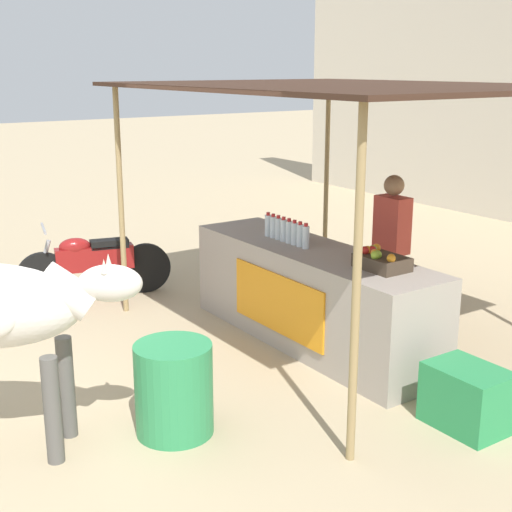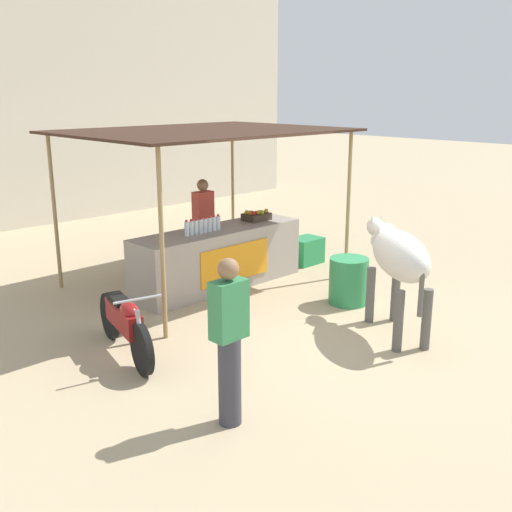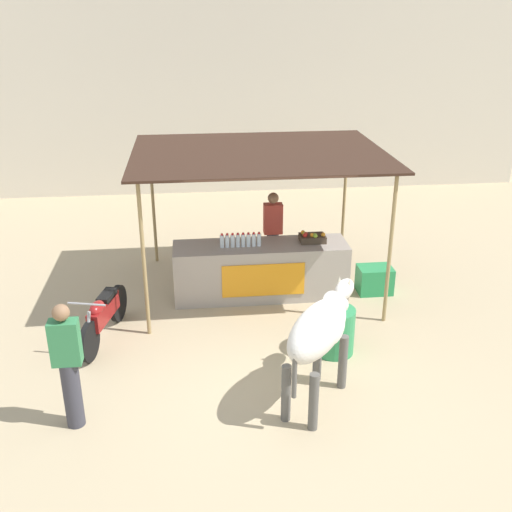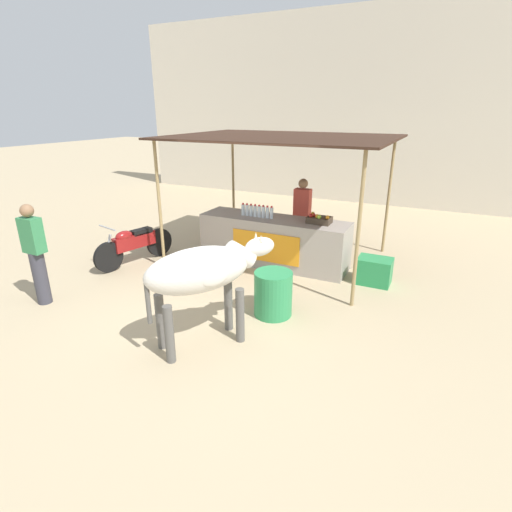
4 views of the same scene
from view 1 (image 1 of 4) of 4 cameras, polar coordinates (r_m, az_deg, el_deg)
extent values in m
plane|color=tan|center=(6.19, -12.15, -10.94)|extent=(60.00, 60.00, 0.00)
cube|color=#9E9389|center=(7.04, 4.41, -3.18)|extent=(3.00, 0.80, 0.96)
cube|color=orange|center=(6.80, 1.70, -3.79)|extent=(1.40, 0.02, 0.58)
cube|color=#382319|center=(6.88, 6.77, 13.36)|extent=(4.20, 3.20, 0.04)
cylinder|color=#997F51|center=(7.86, -10.77, 4.27)|extent=(0.06, 0.06, 2.49)
cylinder|color=#997F51|center=(4.73, 8.03, -2.72)|extent=(0.06, 0.06, 2.49)
cylinder|color=#997F51|center=(9.36, 5.66, 6.16)|extent=(0.06, 0.06, 2.49)
cylinder|color=silver|center=(7.37, 0.98, 2.45)|extent=(0.07, 0.07, 0.22)
cylinder|color=red|center=(7.34, 0.98, 3.40)|extent=(0.04, 0.04, 0.03)
cylinder|color=silver|center=(7.30, 1.39, 2.32)|extent=(0.07, 0.07, 0.22)
cylinder|color=red|center=(7.27, 1.39, 3.28)|extent=(0.04, 0.04, 0.03)
cylinder|color=silver|center=(7.22, 1.80, 2.19)|extent=(0.07, 0.07, 0.22)
cylinder|color=red|center=(7.20, 1.81, 3.16)|extent=(0.04, 0.04, 0.03)
cylinder|color=silver|center=(7.15, 2.22, 2.06)|extent=(0.07, 0.07, 0.22)
cylinder|color=red|center=(7.13, 2.23, 3.04)|extent=(0.04, 0.04, 0.03)
cylinder|color=silver|center=(7.08, 2.66, 1.92)|extent=(0.07, 0.07, 0.22)
cylinder|color=red|center=(7.06, 2.67, 2.91)|extent=(0.04, 0.04, 0.03)
cylinder|color=silver|center=(7.01, 3.10, 1.78)|extent=(0.07, 0.07, 0.22)
cylinder|color=red|center=(6.99, 3.11, 2.78)|extent=(0.04, 0.04, 0.03)
cylinder|color=silver|center=(6.94, 3.55, 1.64)|extent=(0.07, 0.07, 0.22)
cylinder|color=red|center=(6.92, 3.56, 2.65)|extent=(0.04, 0.04, 0.03)
cylinder|color=silver|center=(6.88, 4.00, 1.50)|extent=(0.07, 0.07, 0.22)
cylinder|color=red|center=(6.85, 4.02, 2.51)|extent=(0.04, 0.04, 0.03)
cube|color=#3F3326|center=(6.27, 10.05, -0.52)|extent=(0.44, 0.32, 0.12)
sphere|color=orange|center=(6.21, 9.49, 0.21)|extent=(0.08, 0.08, 0.08)
sphere|color=orange|center=(6.40, 9.62, 0.64)|extent=(0.08, 0.08, 0.08)
sphere|color=orange|center=(6.08, 10.77, -0.18)|extent=(0.08, 0.08, 0.08)
sphere|color=#B21E19|center=(6.32, 9.28, 0.47)|extent=(0.08, 0.08, 0.08)
sphere|color=#8CB22D|center=(6.35, 9.33, 0.54)|extent=(0.08, 0.08, 0.08)
sphere|color=#8CB22D|center=(6.15, 9.51, 0.05)|extent=(0.08, 0.08, 0.08)
sphere|color=#B21E19|center=(6.30, 8.72, 0.44)|extent=(0.08, 0.08, 0.08)
sphere|color=#8CB22D|center=(6.18, 9.69, 0.11)|extent=(0.08, 0.08, 0.08)
sphere|color=orange|center=(6.32, 8.90, 0.48)|extent=(0.08, 0.08, 0.08)
cylinder|color=#383842|center=(7.31, 10.56, -3.04)|extent=(0.22, 0.22, 0.88)
cube|color=#BF3F33|center=(7.12, 10.84, 2.48)|extent=(0.34, 0.20, 0.56)
sphere|color=#8C6647|center=(7.05, 10.99, 5.58)|extent=(0.20, 0.20, 0.20)
cube|color=#268C4C|center=(5.73, 16.53, -10.79)|extent=(0.60, 0.44, 0.48)
cylinder|color=#2D8C51|center=(5.41, -6.58, -10.52)|extent=(0.58, 0.58, 0.70)
cylinder|color=#575551|center=(5.49, -14.92, -10.10)|extent=(0.12, 0.12, 0.78)
cylinder|color=#575551|center=(5.18, -15.97, -11.78)|extent=(0.12, 0.12, 0.78)
cylinder|color=silver|center=(5.01, -14.90, -2.77)|extent=(0.45, 0.51, 0.41)
ellipsoid|color=silver|center=(4.93, -11.58, -2.15)|extent=(0.43, 0.49, 0.26)
cone|color=beige|center=(4.96, -11.72, -0.36)|extent=(0.05, 0.05, 0.10)
cone|color=beige|center=(4.83, -12.06, -0.80)|extent=(0.05, 0.05, 0.10)
cylinder|color=black|center=(8.59, -16.68, -1.68)|extent=(0.22, 0.60, 0.60)
cylinder|color=black|center=(8.73, -8.81, -0.95)|extent=(0.22, 0.60, 0.60)
cube|color=maroon|center=(8.59, -12.78, -0.16)|extent=(0.39, 0.92, 0.28)
ellipsoid|color=maroon|center=(8.52, -14.31, 0.74)|extent=(0.28, 0.40, 0.20)
cube|color=black|center=(8.57, -11.65, 0.98)|extent=(0.28, 0.47, 0.10)
cylinder|color=#99999E|center=(8.45, -16.63, 2.12)|extent=(0.54, 0.16, 0.03)
cylinder|color=#99999E|center=(8.53, -16.64, -0.38)|extent=(0.10, 0.21, 0.49)
camera|label=2|loc=(11.66, -50.15, 11.86)|focal=42.00mm
camera|label=3|loc=(8.49, -78.08, 18.01)|focal=42.00mm
camera|label=4|loc=(3.58, -88.25, 6.09)|focal=28.00mm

